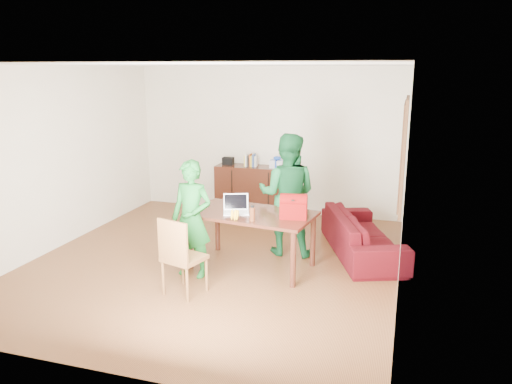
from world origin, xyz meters
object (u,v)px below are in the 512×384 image
(person_far, at_px, (287,194))
(bottle, at_px, (252,213))
(person_near, at_px, (192,219))
(red_bag, at_px, (294,209))
(laptop, at_px, (236,210))
(sofa, at_px, (362,234))
(chair, at_px, (184,271))
(table, at_px, (252,220))

(person_far, relative_size, bottle, 8.91)
(person_near, relative_size, red_bag, 4.47)
(person_near, height_order, person_far, person_far)
(bottle, bearing_deg, laptop, 140.05)
(laptop, bearing_deg, sofa, 13.77)
(chair, bearing_deg, table, 78.89)
(table, distance_m, bottle, 0.42)
(chair, xyz_separation_m, person_far, (0.85, 1.71, 0.61))
(laptop, bearing_deg, table, 7.09)
(table, distance_m, red_bag, 0.64)
(chair, bearing_deg, bottle, 62.43)
(bottle, bearing_deg, person_near, -170.70)
(chair, height_order, sofa, chair)
(red_bag, bearing_deg, person_far, 102.00)
(sofa, bearing_deg, bottle, 114.87)
(person_near, height_order, sofa, person_near)
(bottle, distance_m, red_bag, 0.54)
(person_near, bearing_deg, bottle, 14.74)
(laptop, bearing_deg, person_near, -160.97)
(person_far, height_order, bottle, person_far)
(person_far, height_order, laptop, person_far)
(table, bearing_deg, laptop, -145.13)
(sofa, bearing_deg, person_far, 84.07)
(person_far, distance_m, laptop, 0.93)
(person_far, distance_m, red_bag, 0.81)
(bottle, bearing_deg, chair, -133.46)
(person_near, xyz_separation_m, person_far, (0.99, 1.15, 0.12))
(person_far, bearing_deg, sofa, -167.61)
(red_bag, bearing_deg, person_near, -169.86)
(chair, distance_m, sofa, 2.77)
(person_near, distance_m, red_bag, 1.32)
(chair, relative_size, person_far, 0.54)
(table, xyz_separation_m, laptop, (-0.19, -0.10, 0.14))
(red_bag, bearing_deg, sofa, 45.35)
(sofa, bearing_deg, laptop, 102.75)
(red_bag, bearing_deg, table, 164.45)
(person_far, distance_m, sofa, 1.25)
(table, distance_m, sofa, 1.73)
(table, distance_m, person_near, 0.82)
(chair, distance_m, bottle, 1.11)
(table, height_order, person_near, person_near)
(person_near, distance_m, person_far, 1.52)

